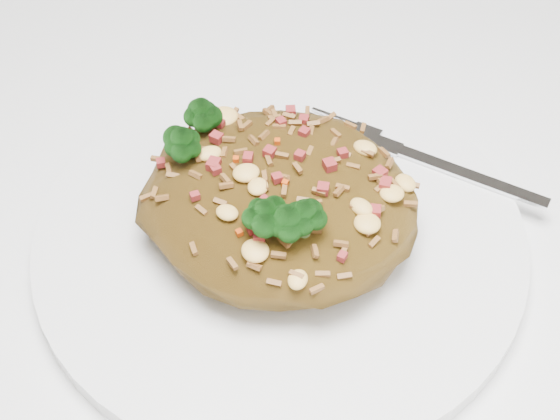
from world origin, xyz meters
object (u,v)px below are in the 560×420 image
object	(u,v)px
fried_rice	(279,192)
dining_table	(228,405)
plate	(280,235)
fork	(433,162)

from	to	relation	value
fried_rice	dining_table	bearing A→B (deg)	-102.35
plate	fried_rice	distance (m)	0.04
fork	plate	bearing A→B (deg)	-122.80
plate	fried_rice	size ratio (longest dim) A/B	1.82
dining_table	fried_rice	xyz separation A→B (m)	(0.01, 0.07, 0.14)
fried_rice	fork	distance (m)	0.11
fried_rice	plate	bearing A→B (deg)	48.53
plate	dining_table	bearing A→B (deg)	-102.70
fork	dining_table	bearing A→B (deg)	-110.39
dining_table	plate	world-z (taller)	plate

